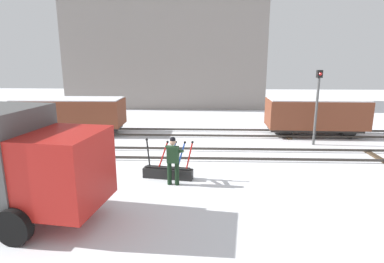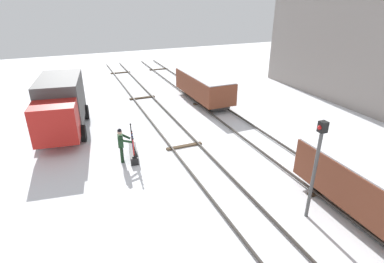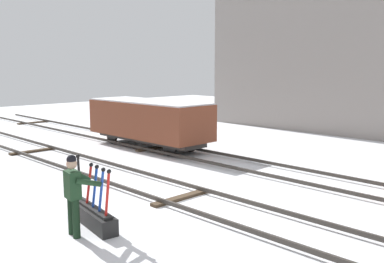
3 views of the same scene
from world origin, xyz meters
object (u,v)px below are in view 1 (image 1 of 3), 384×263
at_px(freight_car_back_track, 315,114).
at_px(signal_post, 317,100).
at_px(freight_car_mid_siding, 70,113).
at_px(switch_lever_frame, 168,171).
at_px(rail_worker, 173,158).

bearing_deg(freight_car_back_track, signal_post, -107.48).
bearing_deg(freight_car_mid_siding, signal_post, -9.04).
distance_m(switch_lever_frame, freight_car_back_track, 9.98).
bearing_deg(freight_car_mid_siding, rail_worker, -48.38).
relative_size(switch_lever_frame, freight_car_back_track, 0.35).
height_order(rail_worker, freight_car_back_track, freight_car_back_track).
bearing_deg(switch_lever_frame, freight_car_mid_siding, 142.41).
height_order(switch_lever_frame, freight_car_mid_siding, freight_car_mid_siding).
bearing_deg(freight_car_back_track, rail_worker, -133.36).
bearing_deg(rail_worker, freight_car_back_track, 54.16).
distance_m(rail_worker, freight_car_back_track, 10.15).
distance_m(switch_lever_frame, freight_car_mid_siding, 9.22).
height_order(signal_post, freight_car_mid_siding, signal_post).
distance_m(rail_worker, signal_post, 8.47).
xyz_separation_m(switch_lever_frame, freight_car_back_track, (7.38, 6.65, 0.96)).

